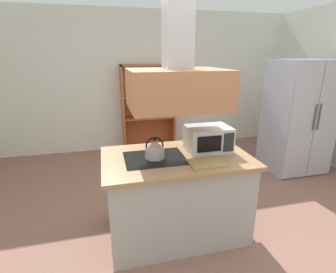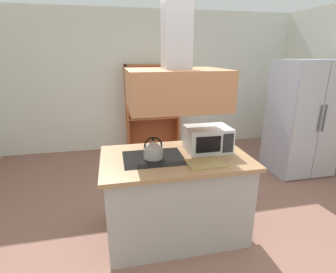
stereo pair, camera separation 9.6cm
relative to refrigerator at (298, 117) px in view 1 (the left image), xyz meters
name	(u,v)px [view 1 (the left image)]	position (x,y,z in m)	size (l,w,h in m)	color
ground_plane	(195,233)	(-2.18, -1.22, -0.91)	(7.80, 7.80, 0.00)	#8E6152
wall_back	(147,82)	(-2.18, 1.78, 0.44)	(6.00, 0.12, 2.70)	silver
kitchen_island	(176,195)	(-2.38, -1.12, -0.45)	(1.49, 0.93, 0.90)	#B1ADA6
range_hood	(177,75)	(-2.38, -1.12, 0.80)	(0.90, 0.70, 1.30)	#BA754B
refrigerator	(298,117)	(0.00, 0.00, 0.00)	(0.90, 0.78, 1.81)	#AEB3C9
dish_cabinet	(148,113)	(-2.21, 1.57, -0.16)	(1.05, 0.40, 1.70)	#AD562E
kettle	(155,149)	(-2.60, -1.12, 0.09)	(0.20, 0.20, 0.22)	#BCBBB7
cutting_board	(207,163)	(-2.15, -1.38, 0.00)	(0.34, 0.24, 0.02)	#A78B4F
microwave	(208,138)	(-2.00, -1.03, 0.12)	(0.46, 0.35, 0.26)	silver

